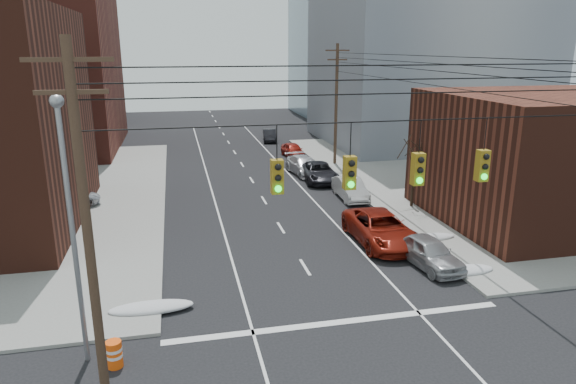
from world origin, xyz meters
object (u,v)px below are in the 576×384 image
lot_car_a (41,207)px  lot_car_b (64,198)px  parked_car_c (319,172)px  construction_barrel (114,354)px  parked_car_e (293,150)px  parked_car_f (269,135)px  red_pickup (381,228)px  parked_car_a (429,252)px  parked_car_d (304,165)px  parked_car_b (350,189)px

lot_car_a → lot_car_b: size_ratio=0.98×
parked_car_c → construction_barrel: 26.95m
lot_car_a → lot_car_b: (0.96, 2.10, -0.11)m
lot_car_a → construction_barrel: bearing=-173.8°
parked_car_e → parked_car_f: parked_car_e is taller
lot_car_b → parked_car_e: bearing=-71.8°
red_pickup → construction_barrel: red_pickup is taller
red_pickup → parked_car_e: bearing=88.6°
parked_car_c → construction_barrel: size_ratio=5.63×
construction_barrel → lot_car_a: bearing=109.3°
parked_car_e → lot_car_b: size_ratio=0.88×
parked_car_e → parked_car_f: size_ratio=0.99×
parked_car_a → parked_car_d: parked_car_d is taller
parked_car_e → construction_barrel: bearing=-117.2°
lot_car_b → parked_car_c: bearing=-96.2°
parked_car_b → parked_car_e: parked_car_b is taller
parked_car_a → parked_car_b: bearing=81.9°
parked_car_b → lot_car_a: bearing=-177.1°
parked_car_b → lot_car_b: 19.95m
lot_car_b → construction_barrel: size_ratio=4.80×
red_pickup → parked_car_a: (1.14, -3.52, -0.10)m
lot_car_a → red_pickup: bearing=-126.4°
parked_car_e → parked_car_f: (-0.67, 9.35, -0.02)m
parked_car_b → lot_car_b: (-19.87, 1.78, 0.04)m
parked_car_a → construction_barrel: (-14.62, -5.45, -0.26)m
parked_car_b → lot_car_b: parked_car_b is taller
red_pickup → lot_car_b: red_pickup is taller
red_pickup → parked_car_f: bearing=90.1°
parked_car_b → parked_car_c: 5.48m
parked_car_c → construction_barrel: (-13.87, -23.11, -0.26)m
parked_car_a → lot_car_b: (-19.77, 14.02, 0.04)m
parked_car_e → parked_car_a: bearing=-92.9°
parked_car_f → lot_car_a: (-19.40, -24.95, 0.22)m
parked_car_a → parked_car_e: parked_car_a is taller
parked_car_c → lot_car_a: size_ratio=1.19×
parked_car_f → parked_car_a: bearing=-80.1°
parked_car_a → parked_car_b: parked_car_b is taller
parked_car_d → lot_car_b: size_ratio=1.13×
parked_car_b → construction_barrel: size_ratio=4.75×
parked_car_e → lot_car_b: lot_car_b is taller
parked_car_b → parked_car_a: bearing=-88.5°
lot_car_b → parked_car_f: bearing=-55.9°
red_pickup → parked_car_a: 3.70m
lot_car_b → parked_car_b: bearing=-112.1°
parked_car_a → lot_car_a: (-20.72, 11.92, 0.15)m
red_pickup → lot_car_b: size_ratio=1.32×
lot_car_a → parked_car_c: bearing=-87.1°
parked_car_d → parked_car_a: bearing=-93.1°
parked_car_b → construction_barrel: bearing=-127.8°
lot_car_b → parked_car_d: bearing=-88.2°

